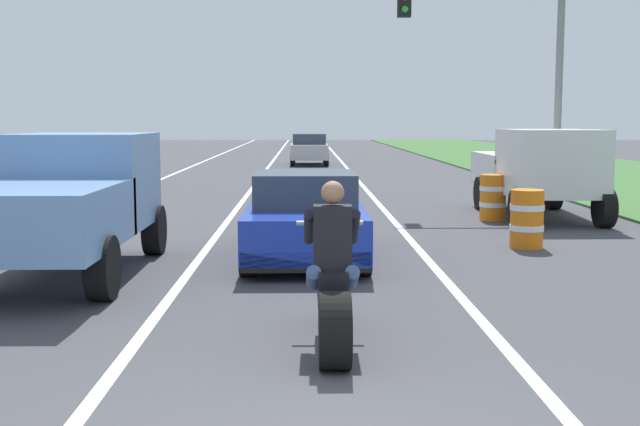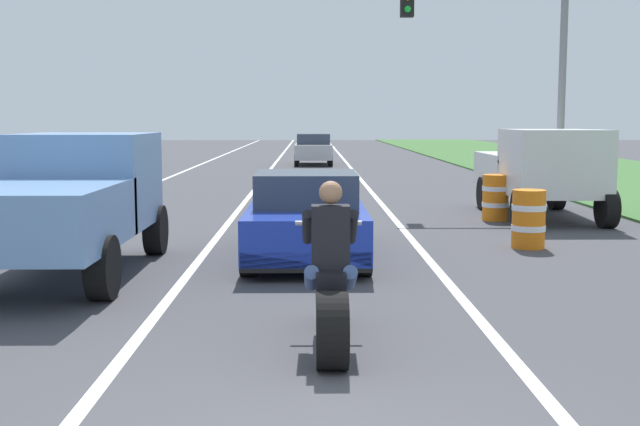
% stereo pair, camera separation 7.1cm
% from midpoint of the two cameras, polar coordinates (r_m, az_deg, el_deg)
% --- Properties ---
extents(lane_stripe_left_solid, '(0.14, 120.00, 0.01)m').
position_cam_midpoint_polar(lane_stripe_left_solid, '(25.48, -13.14, 1.61)').
color(lane_stripe_left_solid, white).
rests_on(lane_stripe_left_solid, ground).
extents(lane_stripe_right_solid, '(0.14, 120.00, 0.01)m').
position_cam_midpoint_polar(lane_stripe_right_solid, '(24.99, 3.24, 1.68)').
color(lane_stripe_right_solid, white).
rests_on(lane_stripe_right_solid, ground).
extents(lane_stripe_centre_dashed, '(0.14, 120.00, 0.01)m').
position_cam_midpoint_polar(lane_stripe_centre_dashed, '(24.98, -5.03, 1.66)').
color(lane_stripe_centre_dashed, white).
rests_on(lane_stripe_centre_dashed, ground).
extents(motorcycle_with_rider, '(0.70, 2.21, 1.62)m').
position_cam_midpoint_polar(motorcycle_with_rider, '(7.61, 0.63, -5.42)').
color(motorcycle_with_rider, black).
rests_on(motorcycle_with_rider, ground).
extents(sports_car_blue, '(1.84, 4.30, 1.37)m').
position_cam_midpoint_polar(sports_car_blue, '(12.67, -1.21, -0.37)').
color(sports_car_blue, '#1E38B2').
rests_on(sports_car_blue, ground).
extents(pickup_truck_left_lane_light_blue, '(2.02, 4.80, 1.98)m').
position_cam_midpoint_polar(pickup_truck_left_lane_light_blue, '(11.72, -17.76, 1.08)').
color(pickup_truck_left_lane_light_blue, '#6B93C6').
rests_on(pickup_truck_left_lane_light_blue, ground).
extents(pickup_truck_right_shoulder_white, '(2.02, 4.80, 1.98)m').
position_cam_midpoint_polar(pickup_truck_right_shoulder_white, '(18.46, 15.20, 3.11)').
color(pickup_truck_right_shoulder_white, silver).
rests_on(pickup_truck_right_shoulder_white, ground).
extents(traffic_light_mast_near, '(4.32, 0.34, 6.00)m').
position_cam_midpoint_polar(traffic_light_mast_near, '(20.35, 13.11, 11.58)').
color(traffic_light_mast_near, gray).
rests_on(traffic_light_mast_near, ground).
extents(construction_barrel_nearest, '(0.58, 0.58, 1.00)m').
position_cam_midpoint_polar(construction_barrel_nearest, '(14.07, 14.42, -0.39)').
color(construction_barrel_nearest, orange).
rests_on(construction_barrel_nearest, ground).
extents(construction_barrel_mid, '(0.58, 0.58, 1.00)m').
position_cam_midpoint_polar(construction_barrel_mid, '(17.75, 12.14, 1.11)').
color(construction_barrel_mid, orange).
rests_on(construction_barrel_mid, ground).
extents(distant_car_far_ahead, '(1.80, 4.00, 1.50)m').
position_cam_midpoint_polar(distant_car_far_ahead, '(38.70, -0.82, 4.61)').
color(distant_car_far_ahead, '#B2B2B7').
rests_on(distant_car_far_ahead, ground).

